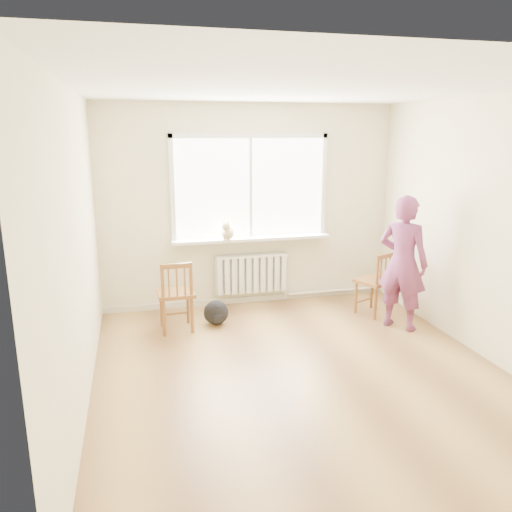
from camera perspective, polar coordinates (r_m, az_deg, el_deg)
floor at (r=5.08m, az=5.26°, el=-13.29°), size 4.50×4.50×0.00m
ceiling at (r=4.54m, az=6.05°, el=18.69°), size 4.50×4.50×0.00m
back_wall at (r=6.75m, az=-0.71°, el=5.68°), size 4.00×0.01×2.70m
window at (r=6.69m, az=-0.67°, el=8.30°), size 2.12×0.05×1.42m
windowsill at (r=6.72m, az=-0.49°, el=2.00°), size 2.15×0.22×0.04m
radiator at (r=6.85m, az=-0.51°, el=-1.99°), size 1.00×0.12×0.55m
heating_pipe at (r=7.36m, az=8.97°, el=-3.95°), size 1.40×0.04×0.04m
baseboard at (r=7.04m, az=-0.65°, el=-4.95°), size 4.00×0.03×0.08m
chair_left at (r=5.99m, az=-9.10°, el=-4.55°), size 0.44×0.43×0.87m
chair_right at (r=6.63m, az=13.69°, el=-3.06°), size 0.54×0.54×0.85m
person at (r=6.17m, az=16.43°, el=-0.78°), size 0.67×0.70×1.62m
cat at (r=6.54m, az=-3.32°, el=2.81°), size 0.25×0.39×0.27m
backpack at (r=6.23m, az=-4.58°, el=-6.45°), size 0.35×0.29×0.31m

